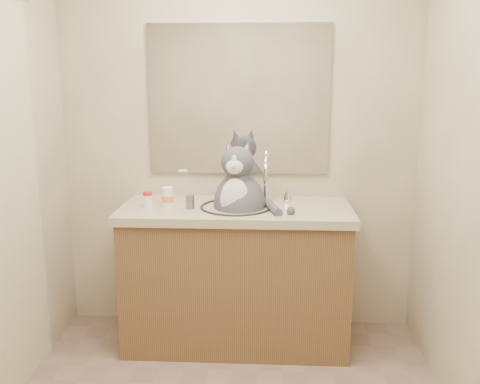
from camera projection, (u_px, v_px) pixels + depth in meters
The scene contains 7 objects.
room at pixel (221, 179), 2.09m from camera, with size 2.22×2.52×2.42m.
vanity at pixel (236, 272), 3.20m from camera, with size 1.34×0.59×1.12m.
mirror at pixel (239, 100), 3.24m from camera, with size 1.10×0.02×0.90m, color white.
cat at pixel (239, 201), 3.08m from camera, with size 0.43×0.41×0.61m.
pill_bottle_redcap at pixel (148, 199), 3.09m from camera, with size 0.06×0.06×0.09m.
pill_bottle_orange at pixel (168, 197), 3.10m from camera, with size 0.07×0.07×0.11m.
grey_canister at pixel (190, 202), 3.05m from camera, with size 0.06×0.06×0.08m.
Camera 1 is at (0.18, -2.05, 1.60)m, focal length 40.00 mm.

